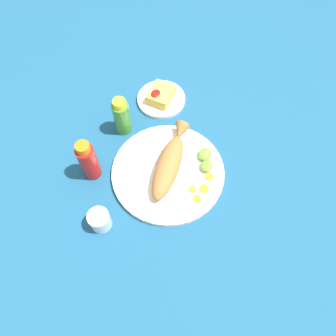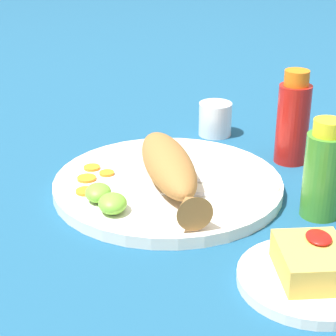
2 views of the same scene
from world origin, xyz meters
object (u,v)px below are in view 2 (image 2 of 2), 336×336
at_px(fork_near, 227,183).
at_px(salt_cup, 215,121).
at_px(fried_fish, 170,168).
at_px(hot_sauce_bottle_red, 293,120).
at_px(main_plate, 168,185).
at_px(side_plate_fries, 310,279).
at_px(hot_sauce_bottle_green, 323,172).
at_px(fork_far, 217,196).

xyz_separation_m(fork_near, salt_cup, (0.26, -0.02, 0.01)).
bearing_deg(fried_fish, fork_near, -102.48).
xyz_separation_m(hot_sauce_bottle_red, salt_cup, (0.14, 0.11, -0.05)).
relative_size(main_plate, side_plate_fries, 2.06).
distance_m(fork_near, side_plate_fries, 0.25).
bearing_deg(hot_sauce_bottle_red, fried_fish, 117.77).
height_order(salt_cup, side_plate_fries, salt_cup).
relative_size(fork_near, salt_cup, 2.86).
distance_m(hot_sauce_bottle_green, salt_cup, 0.35).
bearing_deg(main_plate, hot_sauce_bottle_green, -114.48).
height_order(fried_fish, side_plate_fries, fried_fish).
xyz_separation_m(fork_near, hot_sauce_bottle_red, (0.12, -0.13, 0.06)).
relative_size(fork_near, fork_far, 0.98).
height_order(hot_sauce_bottle_red, hot_sauce_bottle_green, hot_sauce_bottle_red).
distance_m(fried_fish, fork_far, 0.08).
relative_size(main_plate, fried_fish, 1.23).
xyz_separation_m(main_plate, hot_sauce_bottle_green, (-0.10, -0.21, 0.06)).
xyz_separation_m(fork_far, side_plate_fries, (-0.20, -0.08, -0.01)).
height_order(main_plate, fork_near, fork_near).
bearing_deg(fork_far, fried_fish, 154.88).
xyz_separation_m(hot_sauce_bottle_red, side_plate_fries, (-0.36, 0.07, -0.07)).
height_order(fried_fish, hot_sauce_bottle_green, hot_sauce_bottle_green).
bearing_deg(hot_sauce_bottle_red, fork_near, 132.77).
bearing_deg(fried_fish, salt_cup, -30.70).
distance_m(fork_near, hot_sauce_bottle_red, 0.19).
bearing_deg(main_plate, fork_near, -105.08).
bearing_deg(hot_sauce_bottle_green, fork_near, 59.52).
bearing_deg(side_plate_fries, fork_far, 22.13).
bearing_deg(fried_fish, main_plate, -0.00).
distance_m(fork_near, salt_cup, 0.26).
xyz_separation_m(fork_near, hot_sauce_bottle_green, (-0.07, -0.12, 0.05)).
relative_size(main_plate, fork_near, 1.97).
height_order(fried_fish, salt_cup, fried_fish).
relative_size(fork_far, salt_cup, 2.91).
xyz_separation_m(main_plate, fork_near, (-0.02, -0.09, 0.01)).
distance_m(hot_sauce_bottle_green, side_plate_fries, 0.19).
xyz_separation_m(main_plate, salt_cup, (0.23, -0.11, 0.02)).
distance_m(fork_near, hot_sauce_bottle_green, 0.15).
height_order(fork_far, salt_cup, salt_cup).
height_order(fork_near, salt_cup, salt_cup).
xyz_separation_m(main_plate, hot_sauce_bottle_red, (0.10, -0.22, 0.07)).
distance_m(main_plate, hot_sauce_bottle_green, 0.24).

